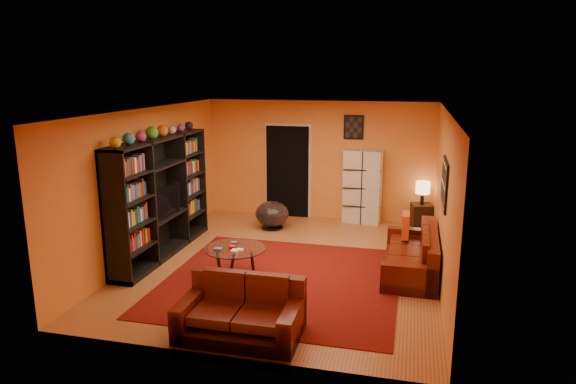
% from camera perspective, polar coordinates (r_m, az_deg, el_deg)
% --- Properties ---
extents(floor, '(6.00, 6.00, 0.00)m').
position_cam_1_polar(floor, '(8.85, -0.21, -8.01)').
color(floor, '#975B2E').
rests_on(floor, ground).
extents(ceiling, '(6.00, 6.00, 0.00)m').
position_cam_1_polar(ceiling, '(8.27, -0.22, 9.04)').
color(ceiling, white).
rests_on(ceiling, wall_back).
extents(wall_back, '(6.00, 0.00, 6.00)m').
position_cam_1_polar(wall_back, '(11.34, 3.44, 3.54)').
color(wall_back, orange).
rests_on(wall_back, floor).
extents(wall_front, '(6.00, 0.00, 6.00)m').
position_cam_1_polar(wall_front, '(5.71, -7.51, -6.37)').
color(wall_front, orange).
rests_on(wall_front, floor).
extents(wall_left, '(0.00, 6.00, 6.00)m').
position_cam_1_polar(wall_left, '(9.37, -15.22, 1.03)').
color(wall_left, orange).
rests_on(wall_left, floor).
extents(wall_right, '(0.00, 6.00, 6.00)m').
position_cam_1_polar(wall_right, '(8.24, 16.91, -0.71)').
color(wall_right, orange).
rests_on(wall_right, floor).
extents(rug, '(3.60, 3.60, 0.01)m').
position_cam_1_polar(rug, '(8.19, -0.71, -9.75)').
color(rug, '#520C09').
rests_on(rug, floor).
extents(doorway, '(0.95, 0.10, 2.04)m').
position_cam_1_polar(doorway, '(11.50, -0.05, 2.27)').
color(doorway, black).
rests_on(doorway, floor).
extents(wall_art_right, '(0.03, 1.00, 0.70)m').
position_cam_1_polar(wall_art_right, '(7.89, 17.01, 0.90)').
color(wall_art_right, black).
rests_on(wall_art_right, wall_right).
extents(wall_art_back, '(0.42, 0.03, 0.52)m').
position_cam_1_polar(wall_art_back, '(11.11, 7.31, 7.16)').
color(wall_art_back, black).
rests_on(wall_art_back, wall_back).
extents(entertainment_unit, '(0.45, 3.00, 2.10)m').
position_cam_1_polar(entertainment_unit, '(9.32, -13.92, -0.54)').
color(entertainment_unit, black).
rests_on(entertainment_unit, floor).
extents(tv, '(0.95, 0.12, 0.55)m').
position_cam_1_polar(tv, '(9.23, -13.90, -1.03)').
color(tv, black).
rests_on(tv, entertainment_unit).
extents(sofa, '(0.84, 2.03, 0.85)m').
position_cam_1_polar(sofa, '(8.66, 13.97, -6.86)').
color(sofa, '#471109').
rests_on(sofa, rug).
extents(loveseat, '(1.50, 0.91, 0.85)m').
position_cam_1_polar(loveseat, '(6.60, -5.10, -13.09)').
color(loveseat, '#471109').
rests_on(loveseat, rug).
extents(throw_pillow, '(0.12, 0.42, 0.42)m').
position_cam_1_polar(throw_pillow, '(9.07, 12.94, -3.61)').
color(throw_pillow, '#F3541B').
rests_on(throw_pillow, sofa).
extents(coffee_table, '(0.97, 0.97, 0.49)m').
position_cam_1_polar(coffee_table, '(8.20, -5.90, -6.52)').
color(coffee_table, silver).
rests_on(coffee_table, floor).
extents(storage_cabinet, '(0.82, 0.43, 1.59)m').
position_cam_1_polar(storage_cabinet, '(11.11, 8.26, 0.56)').
color(storage_cabinet, silver).
rests_on(storage_cabinet, floor).
extents(bowl_chair, '(0.71, 0.71, 0.57)m').
position_cam_1_polar(bowl_chair, '(10.71, -1.78, -2.47)').
color(bowl_chair, black).
rests_on(bowl_chair, floor).
extents(side_table, '(0.48, 0.48, 0.50)m').
position_cam_1_polar(side_table, '(11.16, 14.58, -2.57)').
color(side_table, black).
rests_on(side_table, floor).
extents(table_lamp, '(0.29, 0.29, 0.48)m').
position_cam_1_polar(table_lamp, '(11.01, 14.76, 0.40)').
color(table_lamp, black).
rests_on(table_lamp, side_table).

